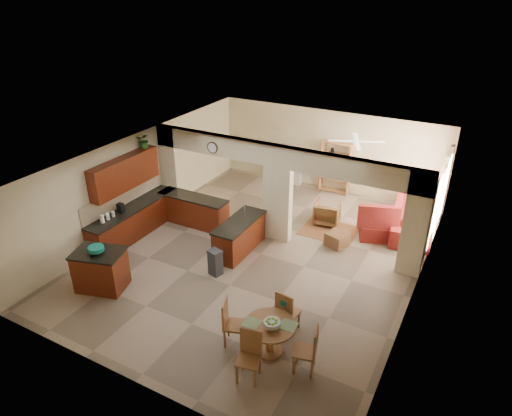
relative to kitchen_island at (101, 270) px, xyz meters
The scene contains 39 objects.
floor 4.14m from the kitchen_island, 49.59° to the left, with size 10.00×10.00×0.00m, color gray.
ceiling 4.71m from the kitchen_island, 49.59° to the left, with size 10.00×10.00×0.00m, color white.
wall_back 8.60m from the kitchen_island, 71.85° to the left, with size 8.00×8.00×0.00m, color beige.
wall_front 3.38m from the kitchen_island, 35.09° to the right, with size 8.00×8.00×0.00m, color beige.
wall_left 3.52m from the kitchen_island, 113.13° to the left, with size 10.00×10.00×0.00m, color beige.
wall_right 7.42m from the kitchen_island, 25.15° to the left, with size 10.00×10.00×0.00m, color beige.
partition_left_pier 4.35m from the kitchen_island, 104.09° to the left, with size 0.60×0.25×2.80m, color beige.
partition_center_pier 4.95m from the kitchen_island, 57.17° to the left, with size 0.80×0.25×2.20m, color beige.
partition_right_pier 7.64m from the kitchen_island, 32.97° to the left, with size 0.60×0.25×2.80m, color beige.
partition_header 5.30m from the kitchen_island, 57.17° to the left, with size 8.00×0.25×0.60m, color beige.
kitchen_counter 2.94m from the kitchen_island, 101.70° to the left, with size 2.52×3.29×1.48m.
upper_cabinets 2.96m from the kitchen_island, 116.41° to the left, with size 0.35×2.40×0.90m, color #460F08.
peninsula 3.65m from the kitchen_island, 55.61° to the left, with size 0.70×1.85×0.91m.
wall_clock 4.48m from the kitchen_island, 80.53° to the left, with size 0.34×0.34×0.03m, color #482E18.
rug 6.52m from the kitchen_island, 53.54° to the left, with size 1.60×1.30×0.01m, color #915B35.
fireplace 8.03m from the kitchen_island, 82.39° to the left, with size 1.60×0.35×1.20m.
shelving_unit 8.51m from the kitchen_island, 69.23° to the left, with size 1.00×0.32×1.80m, color brown.
window_a 8.60m from the kitchen_island, 39.29° to the left, with size 0.02×0.90×1.90m, color white.
window_b 9.76m from the kitchen_island, 47.06° to the left, with size 0.02×0.90×1.90m, color white.
glazed_door 9.15m from the kitchen_island, 43.42° to the left, with size 0.02×0.70×2.10m, color white.
drape_a_left 8.20m from the kitchen_island, 36.21° to the left, with size 0.10×0.28×2.30m, color #421D1A.
drape_a_right 8.96m from the kitchen_island, 42.44° to the left, with size 0.10×0.28×2.30m, color #421D1A.
drape_b_left 9.31m from the kitchen_island, 44.71° to the left, with size 0.10×0.28×2.30m, color #421D1A.
drape_b_right 10.18m from the kitchen_island, 49.53° to the left, with size 0.10×0.28×2.30m, color #421D1A.
ceiling_fan 7.69m from the kitchen_island, 55.81° to the left, with size 1.00×1.00×0.10m, color white.
kitchen_island is the anchor object (origin of this frame).
teal_bowl 0.59m from the kitchen_island, 60.14° to the right, with size 0.37×0.37×0.17m, color #12826B.
trash_can 2.75m from the kitchen_island, 39.99° to the left, with size 0.30×0.25×0.64m, color #2D2C2F.
dining_table 4.52m from the kitchen_island, ahead, with size 1.04×1.04×0.71m.
fruit_bowl 4.61m from the kitchen_island, ahead, with size 0.33×0.33×0.18m, color #74B827.
sofa 8.82m from the kitchen_island, 47.43° to the left, with size 1.10×2.82×0.82m, color maroon.
chaise 7.69m from the kitchen_island, 46.95° to the left, with size 1.15×0.94×0.46m, color maroon.
armchair 6.72m from the kitchen_island, 57.49° to the left, with size 0.73×0.75×0.69m, color maroon.
ottoman 6.29m from the kitchen_island, 46.49° to the left, with size 0.53×0.53×0.38m, color maroon.
plant 4.03m from the kitchen_island, 109.63° to the left, with size 0.40×0.35×0.45m, color #245316.
chair_north 4.61m from the kitchen_island, ahead, with size 0.47×0.47×1.02m.
chair_east 5.39m from the kitchen_island, ahead, with size 0.51×0.51×1.02m.
chair_south 4.52m from the kitchen_island, ahead, with size 0.50×0.50×1.02m.
chair_west 3.70m from the kitchen_island, ahead, with size 0.53×0.53×1.02m.
Camera 1 is at (4.89, -9.31, 6.71)m, focal length 32.00 mm.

